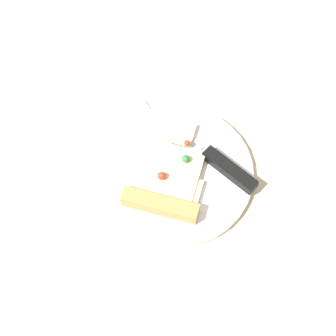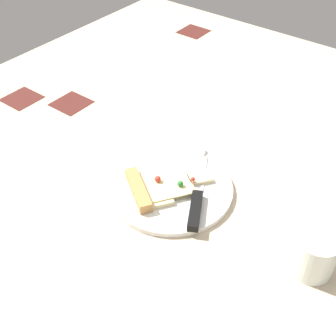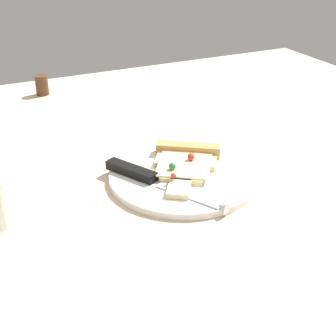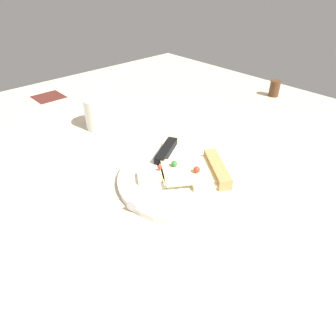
# 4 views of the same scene
# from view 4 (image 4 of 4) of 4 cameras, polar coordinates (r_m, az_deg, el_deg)

# --- Properties ---
(ground_plane) EXTENTS (1.53, 1.53, 0.03)m
(ground_plane) POSITION_cam_4_polar(r_m,az_deg,el_deg) (0.59, -4.34, -6.42)
(ground_plane) COLOR #C6B293
(ground_plane) RESTS_ON ground
(plate) EXTENTS (0.26, 0.26, 0.01)m
(plate) POSITION_cam_4_polar(r_m,az_deg,el_deg) (0.62, 2.81, -1.93)
(plate) COLOR white
(plate) RESTS_ON ground_plane
(pizza_slice) EXTENTS (0.16, 0.19, 0.03)m
(pizza_slice) POSITION_cam_4_polar(r_m,az_deg,el_deg) (0.61, 5.22, -0.65)
(pizza_slice) COLOR beige
(pizza_slice) RESTS_ON plate
(knife) EXTENTS (0.14, 0.22, 0.02)m
(knife) POSITION_cam_4_polar(r_m,az_deg,el_deg) (0.64, -1.65, 1.13)
(knife) COLOR silver
(knife) RESTS_ON plate
(drinking_glass) EXTENTS (0.08, 0.08, 0.08)m
(drinking_glass) POSITION_cam_4_polar(r_m,az_deg,el_deg) (0.83, -12.80, 10.02)
(drinking_glass) COLOR silver
(drinking_glass) RESTS_ON ground_plane
(pepper_shaker) EXTENTS (0.03, 0.03, 0.05)m
(pepper_shaker) POSITION_cam_4_polar(r_m,az_deg,el_deg) (1.08, 19.35, 13.90)
(pepper_shaker) COLOR #4C2D19
(pepper_shaker) RESTS_ON ground_plane
(fork) EXTENTS (0.10, 0.14, 0.01)m
(fork) POSITION_cam_4_polar(r_m,az_deg,el_deg) (1.15, -10.88, 15.24)
(fork) COLOR silver
(fork) RESTS_ON ground_plane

